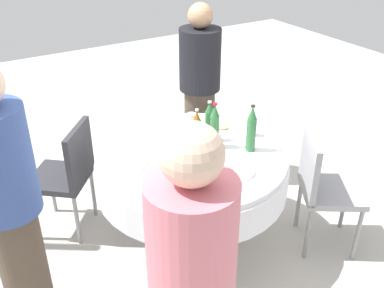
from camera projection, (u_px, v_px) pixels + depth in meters
name	position (u px, v px, depth m)	size (l,w,h in m)	color
ground_plane	(192.00, 238.00, 3.32)	(10.00, 10.00, 0.00)	#B7B2A8
dining_table	(192.00, 172.00, 3.03)	(1.30, 1.30, 0.74)	white
bottle_green_west	(251.00, 130.00, 2.92)	(0.06, 0.06, 0.33)	#2D6B38
bottle_green_north	(209.00, 122.00, 3.05)	(0.06, 0.06, 0.30)	#2D6B38
bottle_amber_left	(197.00, 128.00, 3.02)	(0.06, 0.06, 0.26)	#8C5619
bottle_green_right	(215.00, 127.00, 2.96)	(0.07, 0.07, 0.33)	#2D6B38
wine_glass_right	(195.00, 139.00, 2.91)	(0.08, 0.08, 0.15)	white
wine_glass_front	(208.00, 178.00, 2.52)	(0.07, 0.07, 0.14)	white
wine_glass_south	(173.00, 155.00, 2.73)	(0.06, 0.06, 0.16)	white
wine_glass_east	(250.00, 124.00, 3.13)	(0.07, 0.07, 0.13)	white
wine_glass_rear	(192.00, 120.00, 3.18)	(0.07, 0.07, 0.15)	white
plate_rear	(146.00, 140.00, 3.10)	(0.21, 0.21, 0.02)	white
plate_mid	(222.00, 128.00, 3.25)	(0.22, 0.22, 0.04)	white
plate_outer	(128.00, 163.00, 2.83)	(0.24, 0.24, 0.02)	white
plate_inner	(235.00, 171.00, 2.75)	(0.25, 0.25, 0.02)	white
person_west	(200.00, 92.00, 3.72)	(0.34, 0.34, 1.54)	#4C3F33
person_left	(8.00, 204.00, 2.28)	(0.34, 0.34, 1.63)	#4C3F33
chair_south	(69.00, 171.00, 3.18)	(0.56, 0.56, 0.87)	#2D2D33
chair_east	(322.00, 183.00, 3.04)	(0.55, 0.55, 0.87)	#99999E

